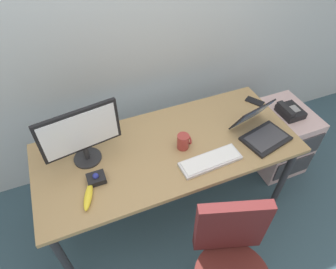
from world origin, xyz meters
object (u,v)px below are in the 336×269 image
Objects in this scene: desk_phone at (290,111)px; laptop at (261,130)px; file_cabinet at (279,138)px; monitor_main at (81,134)px; keyboard at (210,161)px; coffee_mug at (183,141)px; cell_phone at (255,101)px; banana at (88,196)px; trackball_mouse at (96,178)px.

laptop is at bearing -155.72° from desk_phone.
file_cabinet is 1.23× the size of monitor_main.
monitor_main is at bearing 155.85° from keyboard.
desk_phone is at bearing 6.61° from coffee_mug.
cell_phone reaches higher than file_cabinet.
banana is (-0.06, -0.30, -0.21)m from monitor_main.
trackball_mouse is at bearing -173.35° from file_cabinet.
trackball_mouse is at bearing 158.99° from cell_phone.
desk_phone is 1.04m from coffee_mug.
keyboard is at bearing -59.99° from coffee_mug.
file_cabinet is 3.02× the size of desk_phone.
monitor_main is 1.18× the size of keyboard.
file_cabinet is 0.73m from laptop.
desk_phone is 0.33m from cell_phone.
banana reaches higher than cell_phone.
desk_phone is 0.48× the size of keyboard.
monitor_main reaches higher than banana.
file_cabinet is 1.45× the size of keyboard.
monitor_main is 0.37m from banana.
file_cabinet is 3.18× the size of banana.
keyboard is 0.79m from banana.
monitor_main is at bearing 79.67° from banana.
coffee_mug is 0.77m from cell_phone.
desk_phone is at bearing -116.78° from file_cabinet.
coffee_mug is at bearing 13.60° from banana.
banana is at bearing 178.23° from keyboard.
monitor_main reaches higher than file_cabinet.
monitor_main is 0.28m from trackball_mouse.
monitor_main is (-1.65, 0.02, 0.33)m from desk_phone.
coffee_mug is (-0.11, 0.19, 0.04)m from keyboard.
keyboard is 1.08× the size of laptop.
file_cabinet is 0.34m from desk_phone.
file_cabinet is at bearing 63.22° from desk_phone.
banana reaches higher than keyboard.
trackball_mouse is 1.01× the size of coffee_mug.
keyboard is at bearing -10.48° from trackball_mouse.
coffee_mug is 0.77× the size of cell_phone.
trackball_mouse is at bearing -85.48° from monitor_main.
keyboard is at bearing -160.73° from file_cabinet.
desk_phone is at bearing 18.52° from keyboard.
laptop reaches higher than banana.
laptop is 0.56m from coffee_mug.
coffee_mug is at bearing -172.54° from file_cabinet.
monitor_main is 0.66m from coffee_mug.
laptop is 1.16m from trackball_mouse.
file_cabinet is at bearing 6.65° from trackball_mouse.
banana is at bearing -123.23° from trackball_mouse.
desk_phone is 0.52× the size of laptop.
desk_phone is 1.68m from monitor_main.
desk_phone is 1.82× the size of trackball_mouse.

